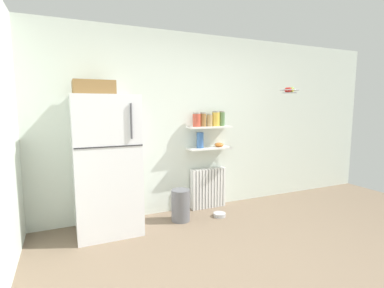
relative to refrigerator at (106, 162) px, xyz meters
The scene contains 16 objects.
ground_plane 1.93m from the refrigerator, 42.86° to the right, with size 7.04×7.04×0.00m, color #7A6651.
back_wall 1.38m from the refrigerator, 16.69° to the left, with size 7.04×0.10×2.60m, color silver.
refrigerator is the anchor object (origin of this frame).
radiator 1.66m from the refrigerator, ahead, with size 0.55×0.12×0.61m.
wall_shelf_lower 1.55m from the refrigerator, ahead, with size 0.67×0.22×0.03m, color white.
wall_shelf_upper 1.59m from the refrigerator, ahead, with size 0.67×0.22×0.03m, color white.
storage_jar_0 1.42m from the refrigerator, ahead, with size 0.12×0.12×0.21m.
storage_jar_1 1.52m from the refrigerator, ahead, with size 0.09×0.09×0.21m.
storage_jar_2 1.62m from the refrigerator, ahead, with size 0.09×0.09×0.19m.
storage_jar_3 1.73m from the refrigerator, ahead, with size 0.12×0.12×0.23m.
storage_jar_4 1.83m from the refrigerator, ahead, with size 0.09×0.09×0.23m.
vase 1.41m from the refrigerator, ahead, with size 0.10×0.10×0.23m, color #38609E.
shelf_bowl 1.72m from the refrigerator, ahead, with size 0.14×0.14×0.06m, color orange.
trash_bin 1.16m from the refrigerator, ahead, with size 0.25×0.25×0.43m, color slate.
pet_food_bowl 1.74m from the refrigerator, ahead, with size 0.18×0.18×0.05m, color #B7B7BC.
hanging_fruit_basket 2.82m from the refrigerator, ahead, with size 0.27×0.27×0.09m.
Camera 1 is at (-1.72, -1.91, 1.55)m, focal length 26.99 mm.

